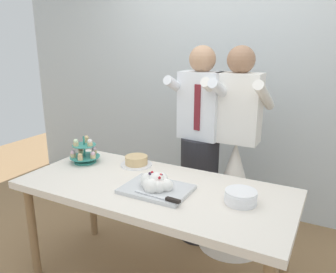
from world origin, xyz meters
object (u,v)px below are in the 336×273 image
Objects in this scene: dessert_table at (153,196)px; person_bride at (234,181)px; plate_stack at (241,197)px; main_cake_tray at (156,185)px; person_groom at (200,157)px; cupcake_stand at (85,153)px; round_cake at (136,161)px.

person_bride is at bearing 66.86° from dessert_table.
plate_stack is at bearing 2.60° from dessert_table.
main_cake_tray reaches higher than plate_stack.
plate_stack is 0.11× the size of person_bride.
person_bride is (-0.25, 0.73, -0.23)m from plate_stack.
person_groom is 1.00× the size of person_bride.
person_bride is (0.26, 0.82, -0.23)m from main_cake_tray.
plate_stack is at bearing -4.76° from cupcake_stand.
person_groom reaches higher than cupcake_stand.
round_cake is 0.83m from person_bride.
person_bride reaches higher than main_cake_tray.
person_groom reaches higher than dessert_table.
person_bride reaches higher than plate_stack.
plate_stack reaches higher than dessert_table.
main_cake_tray is 0.52m from plate_stack.
person_bride is (0.63, 0.49, -0.23)m from round_cake.
cupcake_stand is 1.27m from plate_stack.
person_groom is at bearing 39.64° from cupcake_stand.
main_cake_tray is at bearing -170.07° from plate_stack.
main_cake_tray is (0.06, -0.06, 0.12)m from dessert_table.
person_bride reaches higher than round_cake.
main_cake_tray is 0.89m from person_bride.
round_cake is at bearing 138.94° from dessert_table.
main_cake_tray reaches higher than round_cake.
person_groom is at bearing 87.93° from dessert_table.
plate_stack is at bearing 9.93° from main_cake_tray.
dessert_table is 0.42m from round_cake.
cupcake_stand is at bearing -161.38° from round_cake.
dessert_table is 0.15m from main_cake_tray.
cupcake_stand is 1.21× the size of plate_stack.
person_groom is (-0.55, 0.70, -0.07)m from plate_stack.
person_bride is (0.32, 0.76, -0.12)m from dessert_table.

